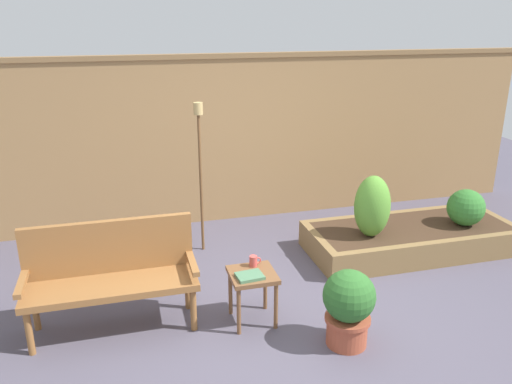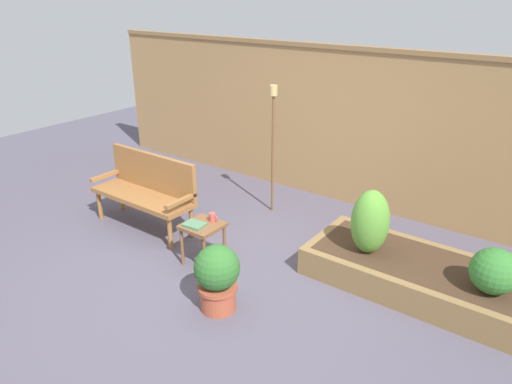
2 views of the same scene
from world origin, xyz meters
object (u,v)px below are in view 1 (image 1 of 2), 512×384
Objects in this scene: garden_bench at (111,268)px; side_table at (253,281)px; cup_on_table at (254,261)px; book_on_table at (250,276)px; potted_boxwood at (349,305)px; tiki_torch at (200,152)px; shrub_far_corner at (466,208)px; shrub_near_bench at (372,206)px.

garden_bench is 1.23m from side_table.
book_on_table is at bearing -114.04° from cup_on_table.
potted_boxwood is at bearing -38.35° from book_on_table.
tiki_torch is (-0.22, 1.46, 0.65)m from cup_on_table.
shrub_far_corner reaches higher than side_table.
side_table is at bearing -109.50° from cup_on_table.
garden_bench is 3.00× the size of side_table.
side_table is at bearing -83.49° from tiki_torch.
garden_bench is 0.84× the size of tiki_torch.
potted_boxwood reaches higher than cup_on_table.
tiki_torch is (1.01, 1.31, 0.63)m from garden_bench.
potted_boxwood is 0.39× the size of tiki_torch.
shrub_far_corner is at bearing 12.19° from book_on_table.
side_table is at bearing -13.16° from garden_bench.
shrub_far_corner is at bearing 14.52° from cup_on_table.
garden_bench is 13.27× the size of cup_on_table.
tiki_torch is (-0.18, 1.59, 0.78)m from side_table.
shrub_near_bench reaches higher than potted_boxwood.
shrub_near_bench is at bearing 24.86° from cup_on_table.
side_table is 1.13× the size of shrub_far_corner.
book_on_table is 1.80m from tiki_torch.
side_table is 1.78m from tiki_torch.
book_on_table reaches higher than side_table.
tiki_torch is at bearing 89.09° from book_on_table.
tiki_torch reaches higher than potted_boxwood.
garden_bench reaches higher than potted_boxwood.
potted_boxwood reaches higher than side_table.
garden_bench is 2.80m from shrub_near_bench.
garden_bench is 3.40× the size of shrub_far_corner.
garden_bench is at bearing 172.80° from cup_on_table.
shrub_near_bench is 1.97m from tiki_torch.
cup_on_table is (0.04, 0.12, 0.13)m from side_table.
cup_on_table is at bearing 133.69° from potted_boxwood.
cup_on_table reaches higher than side_table.
side_table is 0.13m from book_on_table.
side_table is (1.19, -0.28, -0.15)m from garden_bench.
potted_boxwood is at bearing -146.92° from shrub_far_corner.
shrub_near_bench is at bearing 180.00° from shrub_far_corner.
garden_bench is 2.09× the size of shrub_near_bench.
potted_boxwood is (0.71, -0.46, -0.13)m from book_on_table.
garden_bench is at bearing -172.11° from shrub_far_corner.
shrub_far_corner is at bearing 16.67° from side_table.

